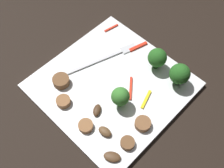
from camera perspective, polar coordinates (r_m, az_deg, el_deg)
ground_plane at (r=0.58m, az=0.00°, el=-0.56°), size 1.40×1.40×0.00m
plate at (r=0.57m, az=0.00°, el=-0.28°), size 0.28×0.28×0.01m
fork at (r=0.61m, az=-1.37°, el=5.42°), size 0.17×0.07×0.00m
broccoli_floret_0 at (r=0.56m, az=13.86°, el=2.03°), size 0.04×0.04×0.05m
broccoli_floret_1 at (r=0.58m, az=9.37°, el=5.37°), size 0.04×0.04×0.05m
broccoli_floret_2 at (r=0.52m, az=1.75°, el=-2.64°), size 0.04×0.04×0.05m
sausage_slice_0 at (r=0.52m, az=6.39°, el=-8.20°), size 0.04×0.04×0.01m
sausage_slice_1 at (r=0.55m, az=-10.05°, el=-3.58°), size 0.03×0.03×0.01m
sausage_slice_2 at (r=0.57m, az=-10.51°, el=0.64°), size 0.05×0.05×0.02m
sausage_slice_3 at (r=0.52m, az=-5.48°, el=-8.63°), size 0.04×0.04×0.01m
sausage_slice_4 at (r=0.51m, az=3.23°, el=-12.12°), size 0.03×0.03×0.01m
mushroom_0 at (r=0.50m, az=0.04°, el=-14.87°), size 0.03×0.04×0.01m
mushroom_1 at (r=0.54m, az=-3.12°, el=-5.45°), size 0.03×0.03×0.01m
mushroom_2 at (r=0.52m, az=-1.48°, el=-9.84°), size 0.02×0.03×0.01m
pepper_strip_0 at (r=0.55m, az=7.06°, el=-3.17°), size 0.04×0.02×0.00m
pepper_strip_1 at (r=0.66m, az=-0.15°, el=11.54°), size 0.04×0.01×0.00m
pepper_strip_2 at (r=0.56m, az=3.89°, el=-0.88°), size 0.04×0.04×0.00m
pepper_strip_3 at (r=0.63m, az=5.47°, el=7.75°), size 0.05×0.02×0.00m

